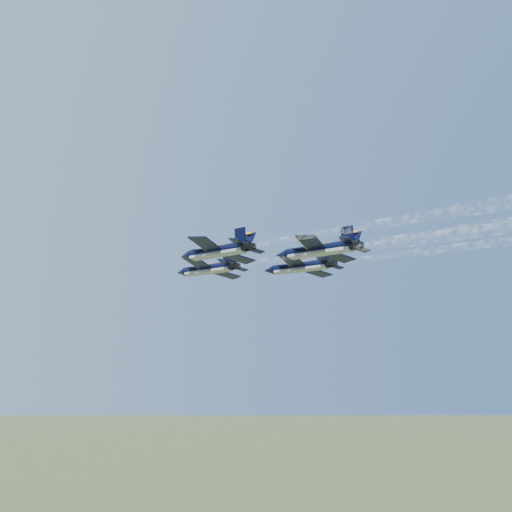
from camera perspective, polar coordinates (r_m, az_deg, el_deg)
jet_lead at (r=119.70m, az=-4.91°, el=-1.30°), size 14.43×19.11×4.62m
jet_left at (r=101.85m, az=-4.01°, el=0.48°), size 14.43×19.11×4.62m
jet_right at (r=117.18m, az=4.36°, el=-1.09°), size 14.43×19.11×4.62m
jet_slot at (r=101.10m, az=6.21°, el=0.61°), size 14.43×19.11×4.62m
smoke_trail_lead at (r=87.82m, az=20.56°, el=3.15°), size 12.96×72.73×2.72m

